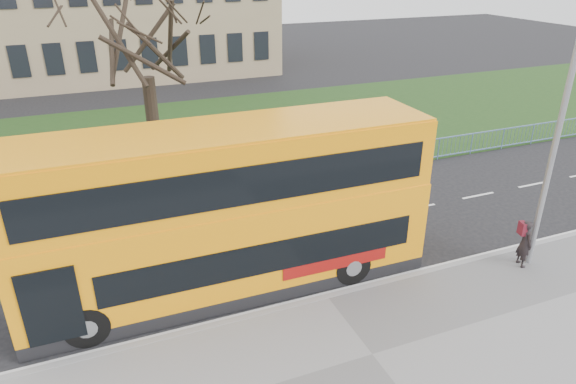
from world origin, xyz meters
The scene contains 8 objects.
ground centered at (0.00, 0.00, 0.00)m, with size 120.00×120.00×0.00m, color black.
kerb centered at (0.00, -1.55, 0.07)m, with size 80.00×0.20×0.14m, color gray.
grass_verge centered at (0.00, 14.30, 0.04)m, with size 80.00×15.40×0.08m, color #1C3B15.
guard_railing centered at (0.00, 6.60, 0.55)m, with size 40.00×0.12×1.10m, color #6789B7, non-canonical shape.
bare_tree centered at (-3.00, 10.00, 5.26)m, with size 7.25×7.25×10.35m, color black, non-canonical shape.
yellow_bus centered at (-2.32, 0.26, 2.63)m, with size 11.73×2.94×4.90m.
pedestrian centered at (6.48, -2.36, 0.91)m, with size 0.57×0.38×1.58m, color black.
street_lamp centered at (6.73, -2.34, 5.00)m, with size 1.89×0.26×8.91m.
Camera 1 is at (-5.65, -12.50, 9.17)m, focal length 32.00 mm.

